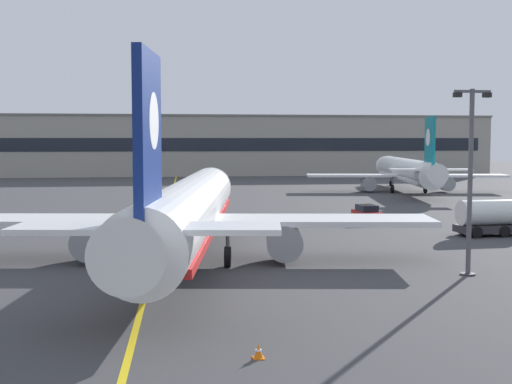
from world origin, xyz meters
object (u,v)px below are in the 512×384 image
object	(u,v)px
airliner_background	(407,171)
safety_cone_by_tail	(259,351)
apron_lamp_post	(470,178)
service_car_second	(367,214)
service_truck_fuel_white	(500,218)
airliner_foreground	(189,210)
safety_cone_by_nose_gear	(195,226)

from	to	relation	value
airliner_background	safety_cone_by_tail	world-z (taller)	airliner_background
apron_lamp_post	service_car_second	bearing A→B (deg)	86.26
airliner_background	service_truck_fuel_white	distance (m)	46.16
service_car_second	safety_cone_by_tail	distance (m)	42.43
airliner_background	airliner_foreground	bearing A→B (deg)	-122.64
apron_lamp_post	safety_cone_by_tail	distance (m)	20.46
airliner_background	safety_cone_by_nose_gear	size ratio (longest dim) A/B	70.53
service_car_second	apron_lamp_post	bearing A→B (deg)	-93.74
safety_cone_by_tail	apron_lamp_post	bearing A→B (deg)	43.20
airliner_background	apron_lamp_post	distance (m)	63.44
airliner_background	safety_cone_by_tail	distance (m)	81.12
service_car_second	service_truck_fuel_white	size ratio (longest dim) A/B	0.56
airliner_foreground	airliner_background	size ratio (longest dim) A/B	1.07
apron_lamp_post	safety_cone_by_nose_gear	distance (m)	27.58
service_truck_fuel_white	safety_cone_by_tail	xyz separation A→B (m)	(-24.28, -28.79, -1.23)
airliner_background	apron_lamp_post	size ratio (longest dim) A/B	3.56
airliner_background	safety_cone_by_tail	size ratio (longest dim) A/B	70.53
service_truck_fuel_white	airliner_foreground	bearing A→B (deg)	-161.43
safety_cone_by_tail	service_car_second	bearing A→B (deg)	67.77
service_car_second	safety_cone_by_nose_gear	world-z (taller)	service_car_second
service_car_second	safety_cone_by_nose_gear	bearing A→B (deg)	-168.64
service_car_second	service_truck_fuel_white	distance (m)	13.34
airliner_background	service_car_second	distance (m)	38.76
airliner_foreground	service_truck_fuel_white	distance (m)	27.59
apron_lamp_post	safety_cone_by_tail	bearing A→B (deg)	-136.80
airliner_foreground	service_truck_fuel_white	xyz separation A→B (m)	(26.09, 8.76, -1.88)
apron_lamp_post	service_car_second	world-z (taller)	apron_lamp_post
apron_lamp_post	service_truck_fuel_white	distance (m)	18.72
service_truck_fuel_white	service_car_second	bearing A→B (deg)	128.15
service_truck_fuel_white	safety_cone_by_tail	distance (m)	37.68
airliner_background	service_car_second	world-z (taller)	airliner_background
airliner_foreground	apron_lamp_post	distance (m)	17.61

